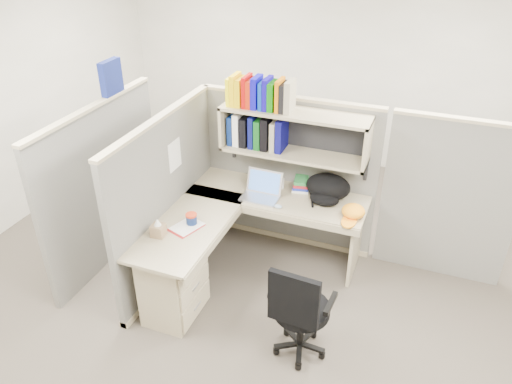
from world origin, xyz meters
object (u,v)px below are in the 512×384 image
at_px(snack_canister, 191,219).
at_px(task_chair, 299,324).
at_px(laptop, 260,187).
at_px(backpack, 327,189).
at_px(desk, 203,260).

distance_m(snack_canister, task_chair, 1.31).
height_order(laptop, snack_canister, laptop).
distance_m(backpack, task_chair, 1.37).
relative_size(laptop, task_chair, 0.38).
distance_m(laptop, backpack, 0.63).
height_order(desk, backpack, backpack).
height_order(laptop, task_chair, laptop).
bearing_deg(desk, snack_canister, 144.57).
bearing_deg(laptop, task_chair, -54.41).
xyz_separation_m(desk, task_chair, (1.00, -0.34, -0.11)).
xyz_separation_m(desk, backpack, (0.87, 0.91, 0.42)).
height_order(laptop, backpack, laptop).
xyz_separation_m(laptop, task_chair, (0.73, -1.07, -0.52)).
height_order(desk, laptop, laptop).
bearing_deg(backpack, laptop, -164.19).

